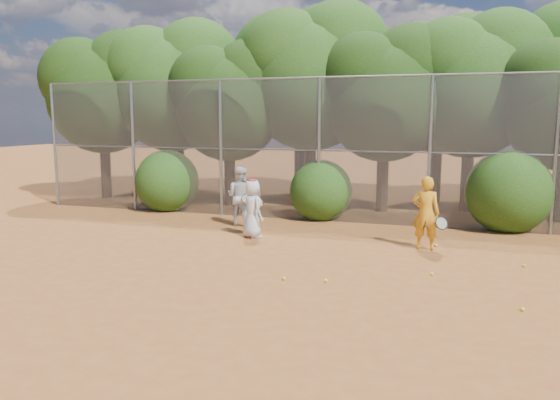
% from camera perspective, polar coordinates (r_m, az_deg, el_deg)
% --- Properties ---
extents(ground, '(80.00, 80.00, 0.00)m').
position_cam_1_polar(ground, '(9.73, 1.02, -8.82)').
color(ground, brown).
rests_on(ground, ground).
extents(fence_back, '(20.05, 0.09, 4.03)m').
position_cam_1_polar(fence_back, '(15.17, 7.33, 5.30)').
color(fence_back, gray).
rests_on(fence_back, ground).
extents(tree_0, '(4.38, 3.81, 6.00)m').
position_cam_1_polar(tree_0, '(20.86, -17.92, 11.03)').
color(tree_0, black).
rests_on(tree_0, ground).
extents(tree_1, '(4.64, 4.03, 6.35)m').
position_cam_1_polar(tree_1, '(19.95, -11.12, 12.07)').
color(tree_1, black).
rests_on(tree_1, ground).
extents(tree_2, '(3.99, 3.47, 5.47)m').
position_cam_1_polar(tree_2, '(18.19, -5.19, 10.71)').
color(tree_2, black).
rests_on(tree_2, ground).
extents(tree_3, '(4.89, 4.26, 6.70)m').
position_cam_1_polar(tree_3, '(18.38, 3.47, 13.25)').
color(tree_3, black).
rests_on(tree_3, ground).
extents(tree_4, '(4.19, 3.64, 5.73)m').
position_cam_1_polar(tree_4, '(17.27, 11.11, 11.28)').
color(tree_4, black).
rests_on(tree_4, ground).
extents(tree_5, '(4.51, 3.92, 6.17)m').
position_cam_1_polar(tree_5, '(17.95, 19.59, 11.77)').
color(tree_5, black).
rests_on(tree_5, ground).
extents(tree_9, '(4.83, 4.20, 6.62)m').
position_cam_1_polar(tree_9, '(22.46, -10.49, 12.14)').
color(tree_9, black).
rests_on(tree_9, ground).
extents(tree_10, '(5.15, 4.48, 7.06)m').
position_cam_1_polar(tree_10, '(20.78, 2.33, 13.36)').
color(tree_10, black).
rests_on(tree_10, ground).
extents(tree_11, '(4.64, 4.03, 6.35)m').
position_cam_1_polar(tree_11, '(19.56, 16.52, 11.95)').
color(tree_11, black).
rests_on(tree_11, ground).
extents(bush_0, '(2.00, 2.00, 2.00)m').
position_cam_1_polar(bush_0, '(17.61, -11.70, 2.21)').
color(bush_0, '#1F4210').
rests_on(bush_0, ground).
extents(bush_1, '(1.80, 1.80, 1.80)m').
position_cam_1_polar(bush_1, '(15.75, 4.31, 1.26)').
color(bush_1, '#1F4210').
rests_on(bush_1, ground).
extents(bush_2, '(2.20, 2.20, 2.20)m').
position_cam_1_polar(bush_2, '(15.33, 22.77, 1.16)').
color(bush_2, '#1F4210').
rests_on(bush_2, ground).
extents(player_yellow, '(0.82, 0.54, 1.64)m').
position_cam_1_polar(player_yellow, '(12.50, 15.00, -1.33)').
color(player_yellow, orange).
rests_on(player_yellow, ground).
extents(player_teen, '(0.82, 0.80, 1.45)m').
position_cam_1_polar(player_teen, '(13.31, -2.89, -0.87)').
color(player_teen, silver).
rests_on(player_teen, ground).
extents(player_white, '(0.88, 0.76, 1.61)m').
position_cam_1_polar(player_white, '(14.79, -4.17, 0.40)').
color(player_white, silver).
rests_on(player_white, ground).
extents(ball_0, '(0.07, 0.07, 0.07)m').
position_cam_1_polar(ball_0, '(10.62, 15.57, -7.45)').
color(ball_0, yellow).
rests_on(ball_0, ground).
extents(ball_1, '(0.07, 0.07, 0.07)m').
position_cam_1_polar(ball_1, '(11.82, 24.14, -6.26)').
color(ball_1, yellow).
rests_on(ball_1, ground).
extents(ball_2, '(0.07, 0.07, 0.07)m').
position_cam_1_polar(ball_2, '(9.88, 4.80, -8.38)').
color(ball_2, yellow).
rests_on(ball_2, ground).
extents(ball_3, '(0.07, 0.07, 0.07)m').
position_cam_1_polar(ball_3, '(9.22, 24.00, -10.38)').
color(ball_3, yellow).
rests_on(ball_3, ground).
extents(ball_4, '(0.07, 0.07, 0.07)m').
position_cam_1_polar(ball_4, '(9.96, 0.42, -8.20)').
color(ball_4, yellow).
rests_on(ball_4, ground).
extents(ball_5, '(0.07, 0.07, 0.07)m').
position_cam_1_polar(ball_5, '(12.94, 15.98, -4.58)').
color(ball_5, yellow).
rests_on(ball_5, ground).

